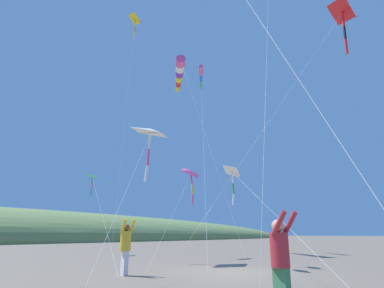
% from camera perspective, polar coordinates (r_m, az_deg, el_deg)
% --- Properties ---
extents(ground_plane, '(600.00, 600.00, 0.00)m').
position_cam_1_polar(ground_plane, '(13.64, 6.45, -21.30)').
color(ground_plane, '#756654').
extents(person_adult_flyer, '(0.66, 0.56, 1.94)m').
position_cam_1_polar(person_adult_flyer, '(12.39, -11.55, -16.79)').
color(person_adult_flyer, silver).
rests_on(person_adult_flyer, ground_plane).
extents(person_child_green_jacket, '(0.62, 0.52, 1.85)m').
position_cam_1_polar(person_child_green_jacket, '(6.82, 15.21, -18.31)').
color(person_child_green_jacket, '#3D7F51').
rests_on(person_child_green_jacket, ground_plane).
extents(kite_delta_striped_overhead, '(7.50, 7.53, 13.69)m').
position_cam_1_polar(kite_delta_striped_overhead, '(20.91, 24.96, 20.25)').
color(kite_delta_striped_overhead, red).
rests_on(kite_delta_striped_overhead, ground_plane).
extents(kite_windsock_blue_topmost, '(11.46, 7.88, 15.95)m').
position_cam_1_polar(kite_windsock_blue_topmost, '(29.48, -2.18, 12.61)').
color(kite_windsock_blue_topmost, '#EF4C93').
rests_on(kite_windsock_blue_topmost, ground_plane).
extents(kite_delta_long_streamer_right, '(6.91, 6.21, 4.45)m').
position_cam_1_polar(kite_delta_long_streamer_right, '(14.88, 7.19, -4.83)').
color(kite_delta_long_streamer_right, white).
rests_on(kite_delta_long_streamer_right, ground_plane).
extents(kite_delta_green_low_center, '(3.21, 3.42, 14.99)m').
position_cam_1_polar(kite_delta_green_low_center, '(22.62, -9.87, 20.59)').
color(kite_delta_green_low_center, yellow).
rests_on(kite_delta_green_low_center, ground_plane).
extents(kite_delta_white_trailing, '(8.02, 9.52, 7.23)m').
position_cam_1_polar(kite_delta_white_trailing, '(18.38, -7.32, 1.98)').
color(kite_delta_white_trailing, white).
rests_on(kite_delta_white_trailing, ground_plane).
extents(kite_delta_purple_drifting, '(4.29, 8.04, 5.70)m').
position_cam_1_polar(kite_delta_purple_drifting, '(21.45, -0.07, -5.16)').
color(kite_delta_purple_drifting, '#EF4C93').
rests_on(kite_delta_purple_drifting, ground_plane).
extents(kite_delta_yellow_midlevel, '(11.90, 6.92, 5.78)m').
position_cam_1_polar(kite_delta_yellow_midlevel, '(25.51, -17.06, -5.50)').
color(kite_delta_yellow_midlevel, green).
rests_on(kite_delta_yellow_midlevel, ground_plane).
extents(kite_windsock_red_high_left, '(10.05, 12.97, 16.46)m').
position_cam_1_polar(kite_windsock_red_high_left, '(31.46, 1.59, 12.10)').
color(kite_windsock_red_high_left, '#EF4C93').
rests_on(kite_windsock_red_high_left, ground_plane).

